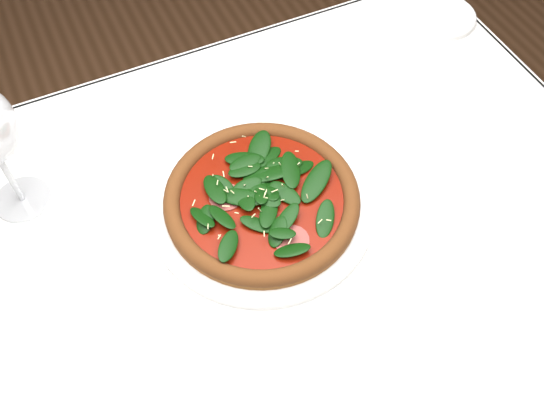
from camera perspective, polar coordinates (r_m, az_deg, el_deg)
name	(u,v)px	position (r m, az deg, el deg)	size (l,w,h in m)	color
dining_table	(234,286)	(0.92, -3.63, -7.67)	(1.21, 0.81, 0.75)	white
plate	(262,205)	(0.86, -0.95, -0.06)	(0.32, 0.32, 0.01)	white
pizza	(262,197)	(0.85, -0.97, 0.65)	(0.37, 0.37, 0.04)	#9C6325
saucer_far	(440,16)	(1.19, 15.56, 16.70)	(0.13, 0.13, 0.01)	white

